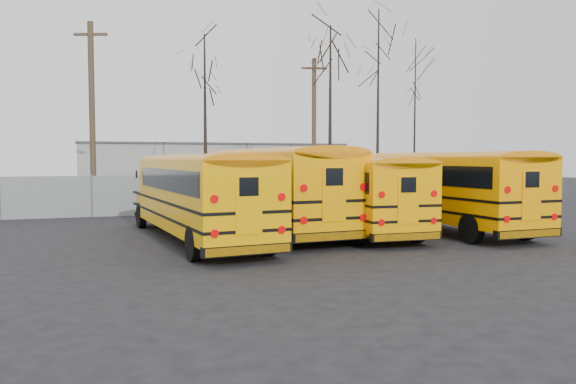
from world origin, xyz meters
name	(u,v)px	position (x,y,z in m)	size (l,w,h in m)	color
ground	(349,244)	(0.00, 0.00, 0.00)	(120.00, 120.00, 0.00)	black
fence	(251,193)	(0.00, 12.00, 1.00)	(40.00, 0.04, 2.00)	gray
distant_building	(212,168)	(2.00, 32.00, 2.00)	(22.00, 8.00, 4.00)	#9B9C97
bus_a	(199,190)	(-4.56, 2.15, 1.78)	(3.45, 11.00, 3.03)	black
bus_b	(272,182)	(-1.40, 3.99, 1.93)	(3.42, 11.88, 3.29)	black
bus_c	(349,188)	(1.36, 2.91, 1.71)	(2.82, 10.53, 2.92)	black
bus_d	(437,184)	(4.96, 2.37, 1.83)	(2.86, 11.26, 3.13)	black
utility_pole_left	(92,115)	(-7.89, 15.30, 5.18)	(1.73, 0.74, 10.09)	#473628
utility_pole_right	(314,129)	(5.23, 16.08, 4.65)	(1.59, 0.52, 9.05)	#493829
tree_2	(205,120)	(-1.45, 17.06, 5.14)	(0.26, 0.26, 10.27)	black
tree_3	(330,116)	(5.63, 14.48, 5.37)	(0.26, 0.26, 10.75)	black
tree_4	(378,107)	(9.24, 15.20, 6.11)	(0.26, 0.26, 12.21)	black
tree_5	(415,120)	(13.09, 17.06, 5.51)	(0.26, 0.26, 11.01)	black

